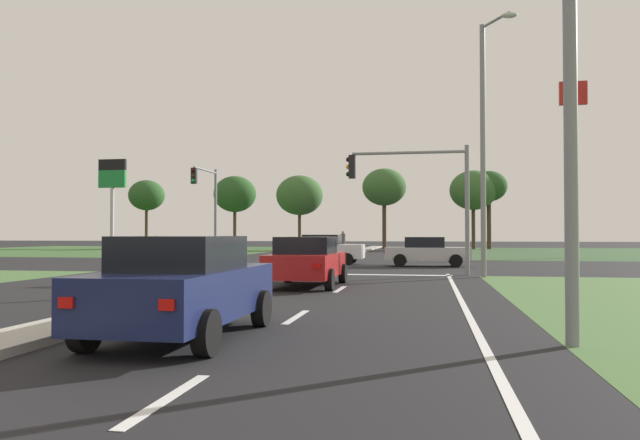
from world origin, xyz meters
name	(u,v)px	position (x,y,z in m)	size (l,w,h in m)	color
ground_plane	(310,265)	(0.00, 30.00, 0.00)	(200.00, 200.00, 0.00)	black
grass_verge_far_left	(106,250)	(-25.50, 54.50, 0.00)	(35.00, 35.00, 0.01)	#385B2D
median_island_near	(143,307)	(0.00, 11.00, 0.07)	(1.20, 22.00, 0.14)	#ADA89E
median_island_far	(362,251)	(0.00, 55.00, 0.07)	(1.20, 36.00, 0.14)	#ADA89E
lane_dash_near	(167,399)	(3.50, 4.45, 0.01)	(0.14, 2.00, 0.01)	silver
lane_dash_second	(296,317)	(3.50, 10.45, 0.01)	(0.14, 2.00, 0.01)	silver
lane_dash_third	(340,289)	(3.50, 16.45, 0.01)	(0.14, 2.00, 0.01)	silver
edge_line_right	(466,311)	(6.85, 12.00, 0.01)	(0.14, 24.00, 0.01)	silver
stop_bar_near	(371,275)	(3.80, 23.00, 0.01)	(6.40, 0.50, 0.01)	silver
crosswalk_bar_near	(152,269)	(-6.40, 24.80, 0.01)	(0.70, 2.80, 0.01)	silver
crosswalk_bar_second	(175,270)	(-5.25, 24.80, 0.01)	(0.70, 2.80, 0.01)	silver
crosswalk_bar_third	(199,270)	(-4.10, 24.80, 0.01)	(0.70, 2.80, 0.01)	silver
crosswalk_bar_fourth	(224,270)	(-2.95, 24.80, 0.01)	(0.70, 2.80, 0.01)	silver
crosswalk_bar_fifth	(248,271)	(-1.80, 24.80, 0.01)	(0.70, 2.80, 0.01)	silver
crosswalk_bar_sixth	(274,271)	(-0.65, 24.80, 0.01)	(0.70, 2.80, 0.01)	silver
car_silver_near	(427,251)	(6.02, 29.93, 0.76)	(4.26, 1.97, 1.47)	#B7B7BC
car_navy_second	(184,286)	(2.26, 7.81, 0.82)	(1.98, 4.29, 1.60)	#161E47
car_red_third	(307,261)	(2.33, 17.41, 0.79)	(2.09, 4.37, 1.54)	#A31919
car_white_fourth	(324,249)	(0.56, 31.04, 0.81)	(4.20, 2.01, 1.59)	silver
traffic_signal_far_left	(208,197)	(-7.60, 35.19, 3.98)	(0.32, 4.09, 5.86)	gray
traffic_signal_near_right	(419,185)	(5.73, 23.40, 3.59)	(4.93, 0.32, 5.16)	gray
street_lamp_near	(576,4)	(8.17, 7.93, 4.95)	(0.80, 2.34, 8.79)	gray
street_lamp_second	(485,136)	(8.20, 22.24, 5.30)	(1.18, 1.69, 9.58)	gray
pedestrian_at_median	(343,240)	(0.03, 42.29, 1.18)	(0.34, 0.34, 1.72)	#335184
fastfood_pole_sign	(573,130)	(15.88, 42.39, 8.75)	(1.80, 0.40, 12.04)	red
fuel_price_totem	(112,186)	(-13.62, 34.25, 4.66)	(1.80, 0.24, 6.36)	silver
treeline_near	(147,196)	(-25.76, 63.89, 6.03)	(4.10, 4.10, 7.81)	#423323
treeline_second	(235,194)	(-16.10, 66.70, 6.24)	(4.95, 4.95, 8.38)	#423323
treeline_third	(300,195)	(-7.87, 64.35, 5.88)	(5.17, 5.17, 8.09)	#423323
treeline_fourth	(384,187)	(1.48, 64.08, 6.61)	(4.70, 4.70, 8.66)	#423323
treeline_fifth	(489,187)	(12.56, 66.01, 6.66)	(3.88, 3.88, 8.40)	#423323
treeline_sixth	(473,190)	(10.89, 65.50, 6.28)	(4.99, 4.99, 8.43)	#423323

